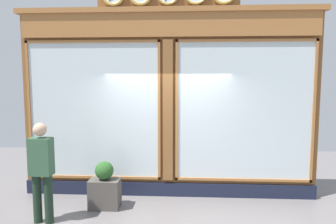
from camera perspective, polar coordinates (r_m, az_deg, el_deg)
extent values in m
cube|color=brown|center=(6.36, 0.08, 1.06)|extent=(5.94, 0.30, 3.68)
cube|color=#191E33|center=(6.57, -0.01, -14.01)|extent=(5.94, 0.08, 0.28)
cube|color=#A56936|center=(6.23, -0.02, 15.77)|extent=(5.82, 0.08, 0.47)
cube|color=#A56936|center=(6.31, -0.01, 18.28)|extent=(6.06, 0.20, 0.10)
cube|color=silver|center=(6.30, 13.83, 0.07)|extent=(2.62, 0.02, 2.71)
cube|color=#A56936|center=(6.29, 14.19, 12.66)|extent=(2.72, 0.04, 0.05)
cube|color=#A56936|center=(6.57, 13.55, -12.01)|extent=(2.72, 0.04, 0.05)
cube|color=#A56936|center=(6.66, 25.22, -0.02)|extent=(0.05, 0.04, 2.81)
cube|color=#A56936|center=(6.18, 1.60, 0.13)|extent=(0.05, 0.04, 2.81)
cube|color=silver|center=(6.47, -13.48, 0.23)|extent=(2.62, 0.02, 2.71)
cube|color=#A56936|center=(6.46, -13.84, 12.49)|extent=(2.72, 0.04, 0.05)
cube|color=#A56936|center=(6.73, -13.23, -11.56)|extent=(2.72, 0.04, 0.05)
cube|color=#A56936|center=(6.95, -24.11, 0.27)|extent=(0.05, 0.04, 2.81)
cube|color=#A56936|center=(6.20, -1.63, 0.15)|extent=(0.05, 0.04, 2.81)
cube|color=brown|center=(6.19, -0.02, 0.14)|extent=(0.20, 0.10, 2.81)
cylinder|color=#1C2F21|center=(5.80, -22.90, -14.43)|extent=(0.14, 0.14, 0.82)
cylinder|color=#1C2F21|center=(5.71, -21.08, -14.69)|extent=(0.14, 0.14, 0.82)
cube|color=#33563D|center=(5.55, -22.30, -7.58)|extent=(0.37, 0.24, 0.62)
sphere|color=tan|center=(5.46, -22.49, -2.98)|extent=(0.22, 0.22, 0.22)
cube|color=#4C4742|center=(6.09, -11.54, -14.47)|extent=(0.56, 0.36, 0.54)
sphere|color=#285623|center=(5.95, -11.63, -10.49)|extent=(0.34, 0.34, 0.34)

